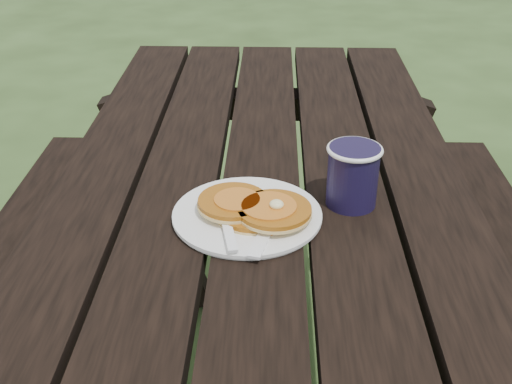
{
  "coord_description": "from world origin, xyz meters",
  "views": [
    {
      "loc": [
        0.02,
        -0.94,
        1.31
      ],
      "look_at": [
        -0.01,
        -0.04,
        0.8
      ],
      "focal_mm": 45.0,
      "sensor_mm": 36.0,
      "label": 1
    }
  ],
  "objects_px": {
    "picnic_table": "(259,368)",
    "plate": "(247,216)",
    "pancake_stack": "(255,208)",
    "coffee_cup": "(353,172)"
  },
  "relations": [
    {
      "from": "picnic_table",
      "to": "coffee_cup",
      "type": "bearing_deg",
      "value": 3.17
    },
    {
      "from": "picnic_table",
      "to": "pancake_stack",
      "type": "bearing_deg",
      "value": -97.73
    },
    {
      "from": "pancake_stack",
      "to": "coffee_cup",
      "type": "height_order",
      "value": "coffee_cup"
    },
    {
      "from": "pancake_stack",
      "to": "plate",
      "type": "bearing_deg",
      "value": 145.94
    },
    {
      "from": "plate",
      "to": "coffee_cup",
      "type": "height_order",
      "value": "coffee_cup"
    },
    {
      "from": "pancake_stack",
      "to": "coffee_cup",
      "type": "bearing_deg",
      "value": 20.83
    },
    {
      "from": "plate",
      "to": "coffee_cup",
      "type": "distance_m",
      "value": 0.19
    },
    {
      "from": "picnic_table",
      "to": "plate",
      "type": "xyz_separation_m",
      "value": [
        -0.02,
        -0.04,
        0.39
      ]
    },
    {
      "from": "plate",
      "to": "pancake_stack",
      "type": "bearing_deg",
      "value": -34.06
    },
    {
      "from": "picnic_table",
      "to": "pancake_stack",
      "type": "distance_m",
      "value": 0.41
    }
  ]
}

